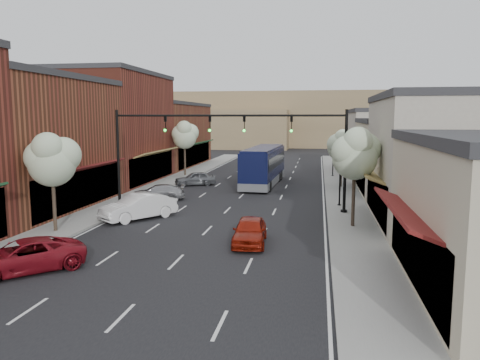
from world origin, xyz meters
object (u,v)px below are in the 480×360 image
at_px(signal_mast_right, 309,145).
at_px(lamp_post_far, 333,150).
at_px(signal_mast_left, 149,144).
at_px(parked_car_a, 23,256).
at_px(parked_car_b, 139,207).
at_px(parked_car_c, 158,192).
at_px(tree_right_far, 342,145).
at_px(lamp_post_near, 340,166).
at_px(tree_left_near, 52,159).
at_px(tree_left_far, 185,135).
at_px(tree_right_near, 356,153).
at_px(red_hatchback, 250,231).
at_px(parked_car_d, 195,179).
at_px(coach_bus, 264,165).

relative_size(signal_mast_right, lamp_post_far, 1.85).
xyz_separation_m(signal_mast_right, signal_mast_left, (-11.24, 0.00, 0.00)).
bearing_deg(parked_car_a, signal_mast_left, 134.26).
relative_size(parked_car_a, parked_car_b, 0.99).
relative_size(parked_car_a, parked_car_c, 1.17).
bearing_deg(tree_right_far, parked_car_b, -130.35).
relative_size(signal_mast_left, lamp_post_far, 1.85).
height_order(signal_mast_left, parked_car_b, signal_mast_left).
bearing_deg(parked_car_b, signal_mast_right, 56.72).
distance_m(signal_mast_right, parked_car_b, 11.93).
xyz_separation_m(lamp_post_far, parked_car_c, (-14.00, -16.88, -2.39)).
height_order(signal_mast_right, parked_car_b, signal_mast_right).
bearing_deg(parked_car_c, lamp_post_far, 126.80).
relative_size(tree_right_far, lamp_post_near, 1.22).
distance_m(tree_left_near, tree_left_far, 26.00).
bearing_deg(tree_right_near, tree_left_far, 127.04).
bearing_deg(lamp_post_far, lamp_post_near, -90.00).
xyz_separation_m(tree_left_near, parked_car_a, (2.33, -6.32, -3.54)).
relative_size(tree_right_near, tree_left_near, 1.05).
relative_size(signal_mast_left, lamp_post_near, 1.85).
relative_size(signal_mast_left, parked_car_b, 1.66).
relative_size(tree_right_near, parked_car_a, 1.21).
distance_m(signal_mast_right, parked_car_c, 12.87).
distance_m(red_hatchback, parked_car_d, 21.43).
bearing_deg(signal_mast_left, parked_car_c, 100.52).
distance_m(red_hatchback, parked_car_c, 14.67).
relative_size(tree_left_near, tree_left_far, 0.93).
relative_size(tree_right_near, parked_car_b, 1.20).
height_order(red_hatchback, parked_car_a, red_hatchback).
bearing_deg(coach_bus, red_hatchback, -82.72).
bearing_deg(coach_bus, parked_car_b, -107.46).
xyz_separation_m(tree_left_far, parked_car_d, (2.89, -6.58, -3.94)).
height_order(tree_left_far, parked_car_b, tree_left_far).
distance_m(signal_mast_right, parked_car_d, 16.29).
bearing_deg(parked_car_b, parked_car_d, 128.35).
bearing_deg(parked_car_b, signal_mast_left, 135.93).
distance_m(signal_mast_right, tree_right_near, 4.89).
distance_m(tree_right_near, parked_car_a, 18.01).
distance_m(lamp_post_far, parked_car_d, 15.92).
height_order(lamp_post_near, parked_car_d, lamp_post_near).
height_order(tree_right_far, red_hatchback, tree_right_far).
height_order(lamp_post_far, red_hatchback, lamp_post_far).
bearing_deg(parked_car_d, parked_car_c, -29.61).
relative_size(signal_mast_right, signal_mast_left, 1.00).
bearing_deg(tree_left_far, lamp_post_far, 7.30).
xyz_separation_m(lamp_post_far, coach_bus, (-6.76, -7.08, -1.11)).
relative_size(lamp_post_near, coach_bus, 0.37).
relative_size(tree_left_near, red_hatchback, 1.40).
bearing_deg(parked_car_d, signal_mast_left, -25.12).
xyz_separation_m(signal_mast_left, tree_left_near, (-2.63, -8.05, -0.40)).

